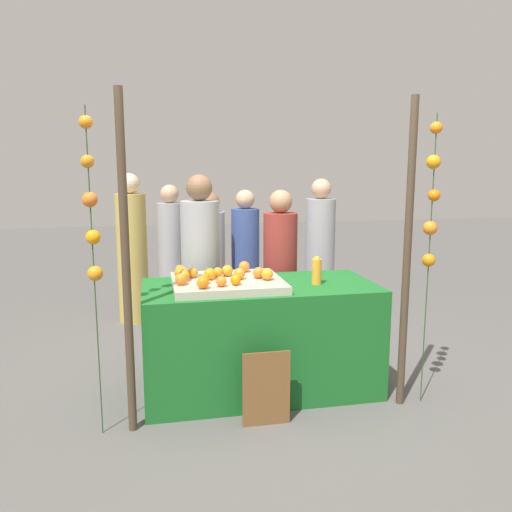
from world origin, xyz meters
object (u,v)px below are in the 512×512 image
(orange_0, at_px, (267,274))
(vendor_left, at_px, (201,277))
(orange_1, at_px, (205,279))
(juice_bottle, at_px, (317,271))
(chalkboard_sign, at_px, (266,389))
(stall_counter, at_px, (260,337))
(vendor_right, at_px, (280,280))

(orange_0, xyz_separation_m, vendor_left, (-0.42, 0.79, -0.17))
(orange_0, xyz_separation_m, orange_1, (-0.48, -0.03, -0.01))
(juice_bottle, distance_m, chalkboard_sign, 1.01)
(juice_bottle, xyz_separation_m, vendor_left, (-0.83, 0.75, -0.17))
(stall_counter, xyz_separation_m, orange_1, (-0.44, -0.15, 0.52))
(juice_bottle, distance_m, vendor_left, 1.13)
(chalkboard_sign, bearing_deg, orange_1, 129.88)
(chalkboard_sign, bearing_deg, stall_counter, 82.11)
(orange_0, relative_size, vendor_left, 0.05)
(orange_0, bearing_deg, orange_1, -176.34)
(orange_0, xyz_separation_m, juice_bottle, (0.40, 0.04, -0.00))
(juice_bottle, xyz_separation_m, chalkboard_sign, (-0.52, -0.51, -0.70))
(chalkboard_sign, xyz_separation_m, vendor_left, (-0.31, 1.26, 0.53))
(chalkboard_sign, relative_size, vendor_left, 0.32)
(stall_counter, xyz_separation_m, vendor_right, (0.34, 0.70, 0.30))
(vendor_left, height_order, vendor_right, vendor_left)
(orange_0, xyz_separation_m, chalkboard_sign, (-0.11, -0.47, -0.70))
(stall_counter, relative_size, chalkboard_sign, 3.34)
(orange_0, bearing_deg, vendor_left, 118.04)
(orange_1, bearing_deg, chalkboard_sign, -50.12)
(orange_0, xyz_separation_m, vendor_right, (0.31, 0.82, -0.24))
(orange_1, xyz_separation_m, chalkboard_sign, (0.36, -0.44, -0.69))
(orange_1, bearing_deg, orange_0, 3.66)
(vendor_left, xyz_separation_m, vendor_right, (0.73, 0.03, -0.07))
(orange_1, xyz_separation_m, juice_bottle, (0.88, 0.07, 0.01))
(orange_1, height_order, vendor_right, vendor_right)
(juice_bottle, bearing_deg, chalkboard_sign, -135.48)
(orange_0, bearing_deg, chalkboard_sign, -103.48)
(orange_0, height_order, vendor_left, vendor_left)
(vendor_left, bearing_deg, orange_0, -61.96)
(juice_bottle, height_order, vendor_left, vendor_left)
(vendor_right, bearing_deg, juice_bottle, -83.24)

